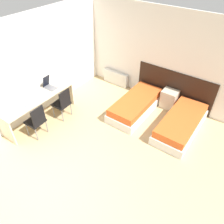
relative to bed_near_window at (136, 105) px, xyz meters
The scene contains 13 objects.
ground_plane 3.41m from the bed_near_window, 92.23° to the right, with size 20.00×20.00×0.00m, color tan.
wall_back 1.53m from the bed_near_window, 97.48° to the left, with size 5.23×0.05×2.70m.
wall_left 2.82m from the bed_near_window, 151.97° to the right, with size 0.05×5.39×2.70m.
headboard_panel 1.23m from the bed_near_window, 54.91° to the left, with size 2.32×0.03×1.07m.
bed_near_window is the anchor object (origin of this frame).
bed_near_door 1.37m from the bed_near_window, ahead, with size 0.85×1.88×0.44m.
nightstand 1.02m from the bed_near_window, 47.87° to the left, with size 0.44×0.37×0.55m.
radiator 1.61m from the bed_near_window, 146.34° to the left, with size 0.93×0.12×0.46m.
desk 2.71m from the bed_near_window, 136.56° to the right, with size 0.61×2.08×0.76m.
chair_near_laptop 2.07m from the bed_near_window, 137.00° to the right, with size 0.42×0.42×0.91m.
chair_near_notebook 2.74m from the bed_near_window, 123.24° to the right, with size 0.42×0.42×0.91m.
laptop 2.49m from the bed_near_window, 146.21° to the right, with size 0.36×0.24×0.35m.
open_notebook 3.03m from the bed_near_window, 131.27° to the right, with size 0.31×0.23×0.02m.
Camera 1 is at (2.50, -1.05, 4.05)m, focal length 35.00 mm.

